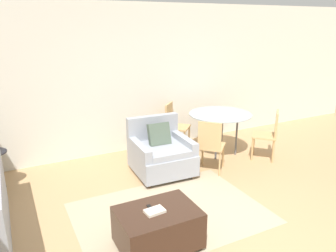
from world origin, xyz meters
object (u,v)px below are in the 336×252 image
object	(u,v)px
ottoman	(158,227)
dining_chair_near_right	(270,132)
armchair	(161,153)
dining_chair_far_left	(174,123)
tv_remote_primary	(151,209)
book_stack	(155,211)
dining_chair_near_left	(210,143)
dining_table	(220,118)

from	to	relation	value
ottoman	dining_chair_near_right	size ratio (longest dim) A/B	0.97
armchair	dining_chair_far_left	distance (m)	1.17
dining_chair_near_right	armchair	bearing A→B (deg)	169.50
tv_remote_primary	ottoman	bearing A→B (deg)	-49.54
book_stack	tv_remote_primary	size ratio (longest dim) A/B	1.34
ottoman	dining_chair_near_left	xyz separation A→B (m)	(1.58, 1.33, 0.27)
dining_chair_near_left	dining_chair_far_left	bearing A→B (deg)	90.00
book_stack	dining_chair_far_left	world-z (taller)	dining_chair_far_left
armchair	dining_chair_near_right	world-z (taller)	dining_chair_near_right
tv_remote_primary	dining_chair_near_left	world-z (taller)	dining_chair_near_left
armchair	dining_chair_near_left	xyz separation A→B (m)	(0.72, -0.37, 0.18)
tv_remote_primary	dining_chair_near_right	size ratio (longest dim) A/B	0.18
dining_chair_near_right	dining_chair_far_left	xyz separation A→B (m)	(-1.28, 1.28, 0.00)
dining_table	armchair	bearing A→B (deg)	-168.86
armchair	tv_remote_primary	bearing A→B (deg)	-119.08
book_stack	tv_remote_primary	xyz separation A→B (m)	(-0.01, 0.08, -0.01)
armchair	ottoman	world-z (taller)	armchair
ottoman	tv_remote_primary	xyz separation A→B (m)	(-0.05, 0.06, 0.21)
ottoman	book_stack	bearing A→B (deg)	-155.66
dining_chair_near_right	dining_chair_far_left	world-z (taller)	same
book_stack	dining_chair_near_right	world-z (taller)	dining_chair_near_right
armchair	ottoman	bearing A→B (deg)	-116.80
dining_table	dining_chair_near_left	world-z (taller)	dining_chair_near_left
dining_table	dining_chair_near_left	xyz separation A→B (m)	(-0.64, -0.64, -0.18)
dining_chair_near_left	dining_chair_far_left	distance (m)	1.28
dining_chair_near_left	dining_chair_far_left	size ratio (longest dim) A/B	1.00
dining_chair_near_left	dining_chair_near_right	xyz separation A→B (m)	(1.28, 0.00, 0.00)
armchair	book_stack	distance (m)	1.95
armchair	ottoman	xyz separation A→B (m)	(-0.86, -1.70, -0.09)
tv_remote_primary	dining_chair_near_right	distance (m)	3.18
ottoman	dining_chair_far_left	xyz separation A→B (m)	(1.58, 2.61, 0.27)
tv_remote_primary	dining_chair_far_left	xyz separation A→B (m)	(1.63, 2.55, 0.06)
ottoman	dining_chair_far_left	bearing A→B (deg)	58.77
armchair	dining_chair_far_left	bearing A→B (deg)	51.46
dining_chair_far_left	book_stack	bearing A→B (deg)	-121.73
ottoman	dining_chair_near_left	size ratio (longest dim) A/B	0.97
armchair	dining_table	size ratio (longest dim) A/B	0.81
book_stack	dining_chair_far_left	xyz separation A→B (m)	(1.63, 2.63, 0.05)
tv_remote_primary	dining_table	distance (m)	2.98
armchair	tv_remote_primary	xyz separation A→B (m)	(-0.91, -1.64, 0.12)
tv_remote_primary	dining_chair_far_left	distance (m)	3.03
armchair	dining_chair_near_right	distance (m)	2.04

